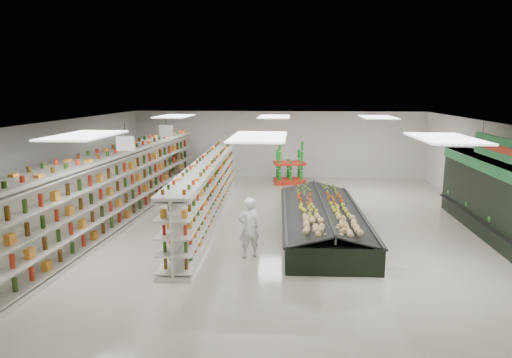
# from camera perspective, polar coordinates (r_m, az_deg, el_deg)

# --- Properties ---
(floor) EXTENTS (16.00, 16.00, 0.00)m
(floor) POSITION_cam_1_polar(r_m,az_deg,el_deg) (14.66, 1.54, -5.52)
(floor) COLOR beige
(floor) RESTS_ON ground
(ceiling) EXTENTS (14.00, 16.00, 0.02)m
(ceiling) POSITION_cam_1_polar(r_m,az_deg,el_deg) (14.09, 1.61, 7.05)
(ceiling) COLOR white
(ceiling) RESTS_ON wall_back
(wall_back) EXTENTS (14.00, 0.02, 3.20)m
(wall_back) POSITION_cam_1_polar(r_m,az_deg,el_deg) (22.20, 2.71, 4.33)
(wall_back) COLOR white
(wall_back) RESTS_ON floor
(wall_front) EXTENTS (14.00, 0.02, 3.20)m
(wall_front) POSITION_cam_1_polar(r_m,az_deg,el_deg) (6.60, -2.33, -11.86)
(wall_front) COLOR white
(wall_front) RESTS_ON floor
(wall_left) EXTENTS (0.02, 16.00, 3.20)m
(wall_left) POSITION_cam_1_polar(r_m,az_deg,el_deg) (16.25, -23.91, 0.95)
(wall_left) COLOR white
(wall_left) RESTS_ON floor
(wall_right) EXTENTS (0.02, 16.00, 3.20)m
(wall_right) POSITION_cam_1_polar(r_m,az_deg,el_deg) (15.58, 28.23, 0.19)
(wall_right) COLOR white
(wall_right) RESTS_ON floor
(produce_wall_case) EXTENTS (0.93, 8.00, 2.20)m
(produce_wall_case) POSITION_cam_1_polar(r_m,az_deg,el_deg) (14.11, 28.74, -2.35)
(produce_wall_case) COLOR black
(produce_wall_case) RESTS_ON floor
(aisle_sign_near) EXTENTS (0.52, 0.06, 0.75)m
(aisle_sign_near) POSITION_cam_1_polar(r_m,az_deg,el_deg) (12.95, -16.00, 4.30)
(aisle_sign_near) COLOR white
(aisle_sign_near) RESTS_ON ceiling
(aisle_sign_far) EXTENTS (0.52, 0.06, 0.75)m
(aisle_sign_far) POSITION_cam_1_polar(r_m,az_deg,el_deg) (16.74, -11.19, 5.93)
(aisle_sign_far) COLOR white
(aisle_sign_far) RESTS_ON ceiling
(hortifruti_banner) EXTENTS (0.12, 3.20, 0.95)m
(hortifruti_banner) POSITION_cam_1_polar(r_m,az_deg,el_deg) (13.77, 28.19, 3.37)
(hortifruti_banner) COLOR #1F7738
(hortifruti_banner) RESTS_ON ceiling
(gondola_left) EXTENTS (1.70, 13.50, 2.33)m
(gondola_left) POSITION_cam_1_polar(r_m,az_deg,el_deg) (15.20, -16.58, -1.22)
(gondola_left) COLOR silver
(gondola_left) RESTS_ON floor
(gondola_center) EXTENTS (1.20, 11.07, 1.92)m
(gondola_center) POSITION_cam_1_polar(r_m,az_deg,el_deg) (15.37, -5.88, -1.42)
(gondola_center) COLOR silver
(gondola_center) RESTS_ON floor
(produce_island) EXTENTS (2.60, 6.64, 0.98)m
(produce_island) POSITION_cam_1_polar(r_m,az_deg,el_deg) (13.69, 8.22, -4.89)
(produce_island) COLOR black
(produce_island) RESTS_ON floor
(soda_endcap) EXTENTS (1.54, 1.18, 1.78)m
(soda_endcap) POSITION_cam_1_polar(r_m,az_deg,el_deg) (20.72, 4.20, 1.78)
(soda_endcap) COLOR red
(soda_endcap) RESTS_ON floor
(shopper_main) EXTENTS (0.68, 0.61, 1.56)m
(shopper_main) POSITION_cam_1_polar(r_m,az_deg,el_deg) (11.53, -0.89, -6.09)
(shopper_main) COLOR white
(shopper_main) RESTS_ON floor
(shopper_background) EXTENTS (0.63, 0.91, 1.74)m
(shopper_background) POSITION_cam_1_polar(r_m,az_deg,el_deg) (19.95, -9.77, 1.32)
(shopper_background) COLOR #9D8960
(shopper_background) RESTS_ON floor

